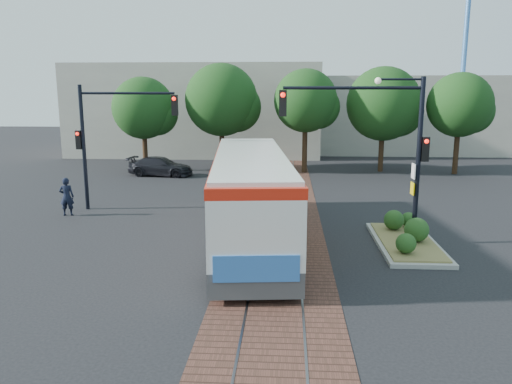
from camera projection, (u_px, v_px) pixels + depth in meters
The scene contains 11 objects.
ground at pixel (279, 235), 20.06m from camera, with size 120.00×120.00×0.00m, color black.
trackbed at pixel (281, 212), 23.97m from camera, with size 3.60×40.00×0.02m.
tree_row at pixel (301, 103), 35.08m from camera, with size 26.40×5.60×7.67m.
warehouses at pixel (279, 111), 47.45m from camera, with size 40.00×13.00×8.00m.
crane at pixel (466, 38), 50.02m from camera, with size 8.00×0.50×18.00m.
city_bus at pixel (250, 192), 19.23m from camera, with size 3.92×12.81×3.37m.
traffic_island at pixel (406, 236), 18.82m from camera, with size 2.20×5.20×1.13m.
signal_pole_main at pixel (386, 134), 18.20m from camera, with size 5.49×0.46×6.00m.
signal_pole_left at pixel (106, 130), 23.72m from camera, with size 4.99×0.34×6.00m.
officer at pixel (67, 197), 23.12m from camera, with size 0.65×0.43×1.79m, color black.
parked_car at pixel (161, 166), 34.08m from camera, with size 1.79×4.42×1.28m, color black.
Camera 1 is at (0.29, -19.33, 5.71)m, focal length 35.00 mm.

